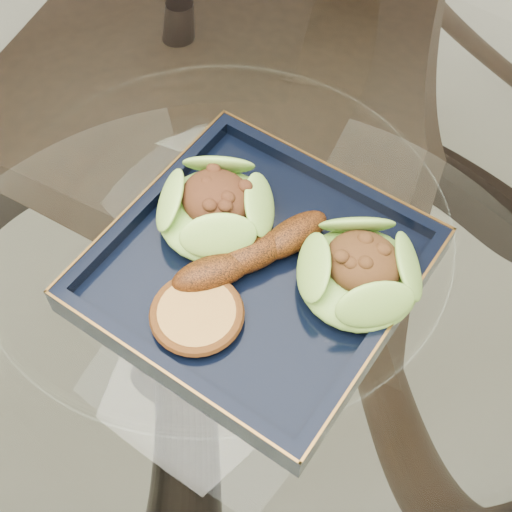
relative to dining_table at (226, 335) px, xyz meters
The scene contains 8 objects.
ground 0.60m from the dining_table, 26.57° to the left, with size 4.00×4.00×0.00m, color beige.
dining_table is the anchor object (origin of this frame).
dining_chair 0.46m from the dining_table, 125.16° to the left, with size 0.55×0.55×1.03m.
navy_plate 0.18m from the dining_table, ahead, with size 0.27×0.27×0.02m, color black.
lettuce_wrap_left 0.21m from the dining_table, 132.72° to the left, with size 0.11×0.11×0.04m, color #54912A.
lettuce_wrap_right 0.24m from the dining_table, 17.13° to the left, with size 0.11×0.11×0.04m, color #5D8F29.
roasted_plantain 0.20m from the dining_table, ahead, with size 0.15×0.03×0.03m, color #572609.
crumb_patty 0.21m from the dining_table, 66.48° to the right, with size 0.07×0.07×0.01m, color #B2863B.
Camera 1 is at (0.25, -0.28, 1.34)m, focal length 50.00 mm.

